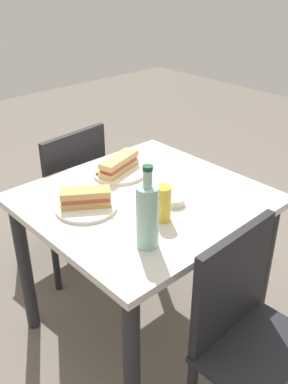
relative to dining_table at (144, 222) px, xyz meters
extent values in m
plane|color=#6B6056|center=(0.00, 0.00, -0.60)|extent=(8.00, 8.00, 0.00)
cube|color=beige|center=(0.00, 0.00, 0.11)|extent=(0.91, 0.86, 0.03)
cylinder|color=#262628|center=(-0.39, -0.37, -0.25)|extent=(0.06, 0.06, 0.70)
cylinder|color=#262628|center=(0.39, -0.37, -0.25)|extent=(0.06, 0.06, 0.70)
cylinder|color=#262628|center=(-0.39, 0.37, -0.25)|extent=(0.06, 0.06, 0.70)
cylinder|color=#262628|center=(0.39, 0.37, -0.25)|extent=(0.06, 0.06, 0.70)
cube|color=black|center=(0.00, 0.71, -0.16)|extent=(0.44, 0.44, 0.02)
cube|color=black|center=(0.02, 0.52, 0.05)|extent=(0.38, 0.07, 0.40)
cylinder|color=black|center=(0.16, 0.91, -0.39)|extent=(0.04, 0.04, 0.43)
cylinder|color=black|center=(-0.20, 0.87, -0.39)|extent=(0.04, 0.04, 0.43)
cylinder|color=black|center=(0.20, 0.55, -0.39)|extent=(0.04, 0.04, 0.43)
cylinder|color=black|center=(-0.16, 0.51, -0.39)|extent=(0.04, 0.04, 0.43)
cube|color=black|center=(-0.08, -0.71, -0.16)|extent=(0.41, 0.41, 0.02)
cube|color=black|center=(-0.09, -0.52, 0.05)|extent=(0.38, 0.04, 0.40)
cylinder|color=black|center=(0.09, -0.52, -0.39)|extent=(0.04, 0.04, 0.43)
cylinder|color=silver|center=(-0.23, 0.08, 0.13)|extent=(0.24, 0.24, 0.01)
cube|color=tan|center=(-0.23, 0.08, 0.15)|extent=(0.20, 0.17, 0.02)
cube|color=#B74C3D|center=(-0.23, 0.08, 0.17)|extent=(0.18, 0.15, 0.02)
cube|color=tan|center=(-0.23, 0.08, 0.19)|extent=(0.20, 0.17, 0.02)
cube|color=silver|center=(-0.17, 0.10, 0.14)|extent=(0.08, 0.08, 0.00)
cube|color=#59331E|center=(-0.24, 0.16, 0.14)|extent=(0.06, 0.06, 0.01)
cylinder|color=silver|center=(0.06, 0.23, 0.13)|extent=(0.24, 0.24, 0.01)
cube|color=tan|center=(0.06, 0.23, 0.15)|extent=(0.23, 0.13, 0.02)
cube|color=#B74C3D|center=(0.06, 0.23, 0.17)|extent=(0.21, 0.12, 0.02)
cube|color=tan|center=(0.06, 0.23, 0.19)|extent=(0.23, 0.13, 0.02)
cube|color=silver|center=(0.08, 0.29, 0.14)|extent=(0.10, 0.03, 0.00)
cube|color=#59331E|center=(-0.01, 0.27, 0.14)|extent=(0.08, 0.03, 0.01)
cylinder|color=#99C6B7|center=(-0.22, -0.26, 0.24)|extent=(0.08, 0.08, 0.22)
cylinder|color=#99C6B7|center=(-0.22, -0.26, 0.38)|extent=(0.03, 0.03, 0.06)
cylinder|color=#19472D|center=(-0.22, -0.26, 0.41)|extent=(0.03, 0.03, 0.02)
cylinder|color=gold|center=(-0.07, -0.18, 0.19)|extent=(0.06, 0.06, 0.14)
cylinder|color=silver|center=(0.05, -0.13, 0.14)|extent=(0.08, 0.08, 0.03)
camera|label=1|loc=(-1.04, -1.13, 0.99)|focal=40.19mm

